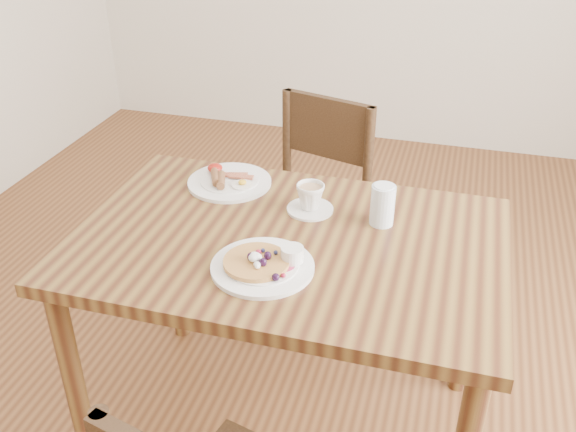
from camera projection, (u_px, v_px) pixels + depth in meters
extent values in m
plane|color=#5A3219|center=(288.00, 424.00, 2.17)|extent=(5.00, 5.00, 0.00)
cube|color=brown|center=(288.00, 244.00, 1.80)|extent=(1.20, 0.80, 0.04)
cylinder|color=brown|center=(75.00, 387.00, 1.84)|extent=(0.06, 0.06, 0.71)
cylinder|color=brown|center=(471.00, 309.00, 2.15)|extent=(0.06, 0.06, 0.71)
cylinder|color=brown|center=(175.00, 259.00, 2.40)|extent=(0.06, 0.06, 0.71)
cube|color=#3F2B17|center=(302.00, 219.00, 2.47)|extent=(0.52, 0.52, 0.04)
cylinder|color=#3F2B17|center=(239.00, 277.00, 2.54)|extent=(0.04, 0.04, 0.43)
cylinder|color=#3F2B17|center=(318.00, 307.00, 2.38)|extent=(0.04, 0.04, 0.43)
cylinder|color=#3F2B17|center=(287.00, 236.00, 2.80)|extent=(0.04, 0.04, 0.43)
cylinder|color=#3F2B17|center=(361.00, 261.00, 2.64)|extent=(0.04, 0.04, 0.43)
cylinder|color=#3F2B17|center=(368.00, 162.00, 2.41)|extent=(0.04, 0.04, 0.43)
cylinder|color=#3F2B17|center=(287.00, 141.00, 2.57)|extent=(0.04, 0.04, 0.43)
cube|color=#3F2B17|center=(328.00, 128.00, 2.45)|extent=(0.37, 0.13, 0.24)
cylinder|color=white|center=(263.00, 267.00, 1.66)|extent=(0.27, 0.27, 0.01)
cylinder|color=white|center=(263.00, 265.00, 1.66)|extent=(0.19, 0.19, 0.01)
cylinder|color=#B22D59|center=(282.00, 264.00, 1.65)|extent=(0.07, 0.07, 0.00)
cylinder|color=#C68C47|center=(256.00, 262.00, 1.65)|extent=(0.17, 0.17, 0.01)
ellipsoid|color=white|center=(254.00, 257.00, 1.64)|extent=(0.03, 0.03, 0.02)
ellipsoid|color=white|center=(256.00, 265.00, 1.62)|extent=(0.02, 0.02, 0.01)
cylinder|color=white|center=(292.00, 254.00, 1.66)|extent=(0.06, 0.06, 0.04)
cylinder|color=#591E07|center=(292.00, 249.00, 1.65)|extent=(0.05, 0.05, 0.00)
sphere|color=black|center=(269.00, 256.00, 1.65)|extent=(0.02, 0.02, 0.02)
sphere|color=#1E234C|center=(271.00, 252.00, 1.67)|extent=(0.01, 0.01, 0.01)
sphere|color=#1E234C|center=(263.00, 248.00, 1.69)|extent=(0.01, 0.01, 0.01)
sphere|color=#B21938|center=(256.00, 252.00, 1.67)|extent=(0.02, 0.02, 0.02)
sphere|color=black|center=(251.00, 256.00, 1.65)|extent=(0.02, 0.02, 0.02)
sphere|color=#1E234C|center=(254.00, 263.00, 1.63)|extent=(0.01, 0.01, 0.01)
sphere|color=black|center=(264.00, 259.00, 1.64)|extent=(0.02, 0.02, 0.02)
sphere|color=#1E234C|center=(282.00, 276.00, 1.60)|extent=(0.01, 0.01, 0.01)
sphere|color=#B21938|center=(292.00, 268.00, 1.63)|extent=(0.01, 0.01, 0.01)
sphere|color=black|center=(294.00, 258.00, 1.66)|extent=(0.02, 0.02, 0.02)
cylinder|color=white|center=(230.00, 182.00, 2.07)|extent=(0.27, 0.27, 0.01)
cylinder|color=white|center=(229.00, 180.00, 2.07)|extent=(0.19, 0.19, 0.01)
cylinder|color=brown|center=(215.00, 177.00, 2.05)|extent=(0.06, 0.10, 0.03)
cylinder|color=brown|center=(221.00, 180.00, 2.03)|extent=(0.06, 0.10, 0.03)
cube|color=maroon|center=(235.00, 175.00, 2.09)|extent=(0.08, 0.04, 0.01)
cube|color=maroon|center=(241.00, 177.00, 2.07)|extent=(0.08, 0.03, 0.01)
cylinder|color=white|center=(242.00, 185.00, 2.03)|extent=(0.07, 0.07, 0.00)
ellipsoid|color=yellow|center=(242.00, 182.00, 2.02)|extent=(0.03, 0.03, 0.01)
ellipsoid|color=#A5190F|center=(215.00, 168.00, 2.11)|extent=(0.05, 0.05, 0.03)
cylinder|color=white|center=(310.00, 209.00, 1.92)|extent=(0.14, 0.14, 0.01)
imported|color=white|center=(310.00, 196.00, 1.90)|extent=(0.12, 0.12, 0.08)
cylinder|color=tan|center=(310.00, 188.00, 1.89)|extent=(0.07, 0.07, 0.00)
cylinder|color=silver|center=(383.00, 205.00, 1.83)|extent=(0.07, 0.07, 0.12)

